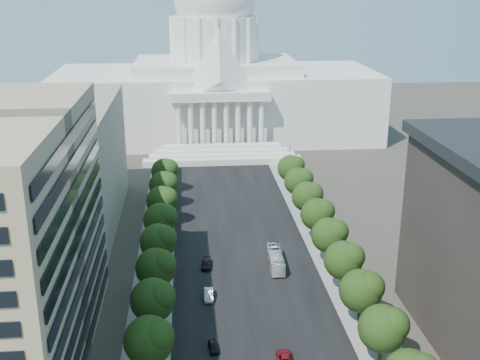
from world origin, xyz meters
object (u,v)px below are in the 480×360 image
object	(u,v)px
car_dark_a	(213,347)
car_silver	(209,295)
car_red	(285,358)
city_bus	(276,259)
car_dark_b	(207,264)

from	to	relation	value
car_dark_a	car_silver	distance (m)	16.88
car_red	car_silver	bearing A→B (deg)	-60.91
car_dark_a	car_silver	size ratio (longest dim) A/B	0.78
city_bus	car_dark_b	bearing A→B (deg)	178.95
car_red	car_dark_b	world-z (taller)	car_dark_b
car_red	car_dark_b	bearing A→B (deg)	-70.88
car_dark_a	car_dark_b	distance (m)	30.01
car_dark_a	car_red	size ratio (longest dim) A/B	0.75
city_bus	car_silver	bearing A→B (deg)	-137.83
car_silver	city_bus	bearing A→B (deg)	42.04
car_dark_b	car_dark_a	bearing A→B (deg)	-85.01
car_silver	city_bus	distance (m)	19.18
car_dark_a	car_red	distance (m)	11.88
car_silver	car_dark_b	distance (m)	13.13
car_silver	car_dark_b	xyz separation A→B (m)	(0.08, 13.13, -0.08)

